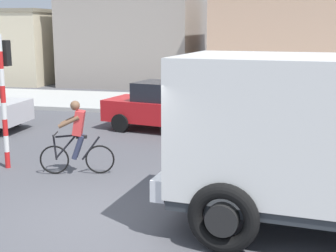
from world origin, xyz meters
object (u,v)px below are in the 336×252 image
(cyclist, at_px, (77,138))
(car_far_side, at_px, (167,106))
(traffic_light_pole, at_px, (4,83))
(car_red_near, at_px, (322,121))

(cyclist, bearing_deg, car_far_side, 79.83)
(traffic_light_pole, bearing_deg, car_red_near, 24.66)
(cyclist, xyz_separation_m, car_far_side, (0.91, 5.09, -0.05))
(traffic_light_pole, relative_size, car_far_side, 0.75)
(cyclist, height_order, car_red_near, cyclist)
(traffic_light_pole, distance_m, car_far_side, 5.82)
(cyclist, bearing_deg, traffic_light_pole, 176.03)
(cyclist, relative_size, car_far_side, 0.40)
(cyclist, xyz_separation_m, traffic_light_pole, (-1.86, 0.13, 1.20))
(traffic_light_pole, xyz_separation_m, car_far_side, (2.77, 4.96, -1.25))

